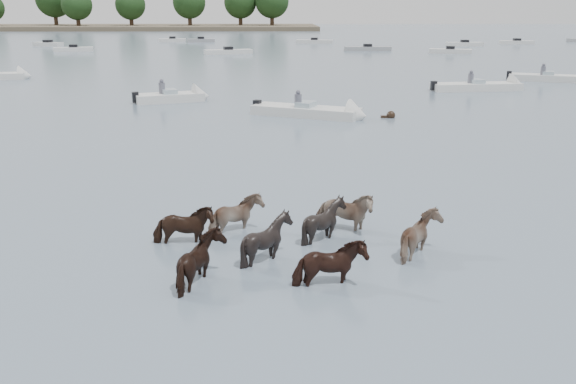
{
  "coord_description": "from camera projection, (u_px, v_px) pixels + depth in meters",
  "views": [
    {
      "loc": [
        -0.85,
        -11.12,
        5.26
      ],
      "look_at": [
        -0.53,
        2.6,
        1.1
      ],
      "focal_mm": 38.01,
      "sensor_mm": 36.0,
      "label": 1
    }
  ],
  "objects": [
    {
      "name": "ground",
      "position": [
        318.0,
        282.0,
        12.19
      ],
      "size": [
        400.0,
        400.0,
        0.0
      ],
      "primitive_type": "plane",
      "color": "#4C5D6D",
      "rests_on": "ground"
    },
    {
      "name": "shoreline",
      "position": [
        0.0,
        27.0,
        154.0
      ],
      "size": [
        160.0,
        30.0,
        1.0
      ],
      "primitive_type": "cube",
      "color": "#4C4233",
      "rests_on": "ground"
    },
    {
      "name": "pony_herd",
      "position": [
        291.0,
        238.0,
        13.57
      ],
      "size": [
        6.71,
        4.35,
        1.29
      ],
      "color": "black",
      "rests_on": "ground"
    },
    {
      "name": "swimming_pony",
      "position": [
        390.0,
        116.0,
        30.37
      ],
      "size": [
        0.72,
        0.44,
        0.44
      ],
      "color": "black",
      "rests_on": "ground"
    },
    {
      "name": "motorboat_a",
      "position": [
        181.0,
        97.0,
        35.8
      ],
      "size": [
        4.62,
        2.99,
        1.92
      ],
      "rotation": [
        0.0,
        0.0,
        0.35
      ],
      "color": "silver",
      "rests_on": "ground"
    },
    {
      "name": "motorboat_b",
      "position": [
        321.0,
        113.0,
        30.5
      ],
      "size": [
        6.06,
        3.95,
        1.92
      ],
      "rotation": [
        0.0,
        0.0,
        -0.43
      ],
      "color": "silver",
      "rests_on": "ground"
    },
    {
      "name": "motorboat_c",
      "position": [
        488.0,
        87.0,
        40.57
      ],
      "size": [
        6.58,
        2.32,
        1.92
      ],
      "rotation": [
        0.0,
        0.0,
        0.12
      ],
      "color": "silver",
      "rests_on": "ground"
    },
    {
      "name": "motorboat_e",
      "position": [
        559.0,
        78.0,
        45.22
      ],
      "size": [
        6.08,
        3.71,
        1.92
      ],
      "rotation": [
        0.0,
        0.0,
        -0.39
      ],
      "color": "silver",
      "rests_on": "ground"
    },
    {
      "name": "motorboat_f",
      "position": [
        1.0,
        76.0,
        46.75
      ],
      "size": [
        5.77,
        2.43,
        1.92
      ],
      "rotation": [
        0.0,
        0.0,
        0.15
      ],
      "color": "silver",
      "rests_on": "ground"
    },
    {
      "name": "distant_flotilla",
      "position": [
        291.0,
        45.0,
        84.75
      ],
      "size": [
        103.22,
        29.93,
        0.93
      ],
      "color": "silver",
      "rests_on": "ground"
    },
    {
      "name": "treeline",
      "position": [
        5.0,
        2.0,
        152.09
      ],
      "size": [
        149.0,
        19.84,
        12.06
      ],
      "color": "#382619",
      "rests_on": "ground"
    }
  ]
}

